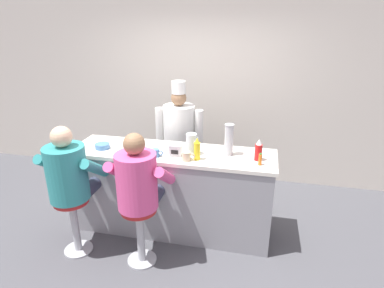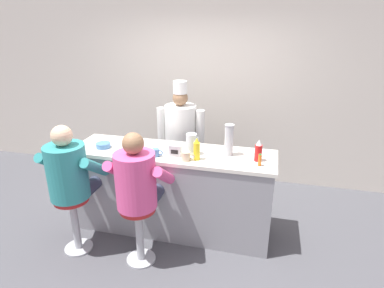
% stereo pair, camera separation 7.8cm
% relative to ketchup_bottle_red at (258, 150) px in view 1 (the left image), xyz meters
% --- Properties ---
extents(ground_plane, '(20.00, 20.00, 0.00)m').
position_rel_ketchup_bottle_red_xyz_m(ground_plane, '(-0.94, -0.29, -1.11)').
color(ground_plane, '#4C4C51').
extents(wall_back, '(10.00, 0.06, 2.70)m').
position_rel_ketchup_bottle_red_xyz_m(wall_back, '(-0.94, 1.61, 0.24)').
color(wall_back, beige).
rests_on(wall_back, ground_plane).
extents(diner_counter, '(2.30, 0.64, 1.01)m').
position_rel_ketchup_bottle_red_xyz_m(diner_counter, '(-0.94, 0.03, -0.61)').
color(diner_counter, gray).
rests_on(diner_counter, ground_plane).
extents(ketchup_bottle_red, '(0.08, 0.08, 0.23)m').
position_rel_ketchup_bottle_red_xyz_m(ketchup_bottle_red, '(0.00, 0.00, 0.00)').
color(ketchup_bottle_red, red).
rests_on(ketchup_bottle_red, diner_counter).
extents(mustard_bottle_yellow, '(0.07, 0.07, 0.24)m').
position_rel_ketchup_bottle_red_xyz_m(mustard_bottle_yellow, '(-0.62, -0.12, 0.00)').
color(mustard_bottle_yellow, yellow).
rests_on(mustard_bottle_yellow, diner_counter).
extents(hot_sauce_bottle_orange, '(0.03, 0.03, 0.13)m').
position_rel_ketchup_bottle_red_xyz_m(hot_sauce_bottle_orange, '(0.02, -0.12, -0.05)').
color(hot_sauce_bottle_orange, orange).
rests_on(hot_sauce_bottle_orange, diner_counter).
extents(water_pitcher_clear, '(0.13, 0.12, 0.23)m').
position_rel_ketchup_bottle_red_xyz_m(water_pitcher_clear, '(-0.71, 0.00, 0.01)').
color(water_pitcher_clear, silver).
rests_on(water_pitcher_clear, diner_counter).
extents(breakfast_plate, '(0.27, 0.27, 0.05)m').
position_rel_ketchup_bottle_red_xyz_m(breakfast_plate, '(-1.41, -0.17, -0.09)').
color(breakfast_plate, white).
rests_on(breakfast_plate, diner_counter).
extents(cereal_bowl, '(0.16, 0.16, 0.06)m').
position_rel_ketchup_bottle_red_xyz_m(cereal_bowl, '(-1.74, -0.05, -0.08)').
color(cereal_bowl, '#4C7FB7').
rests_on(cereal_bowl, diner_counter).
extents(coffee_mug_blue, '(0.13, 0.08, 0.08)m').
position_rel_ketchup_bottle_red_xyz_m(coffee_mug_blue, '(-1.07, -0.15, -0.07)').
color(coffee_mug_blue, '#4C7AB2').
rests_on(coffee_mug_blue, diner_counter).
extents(coffee_mug_tan, '(0.14, 0.09, 0.09)m').
position_rel_ketchup_bottle_red_xyz_m(coffee_mug_tan, '(-0.72, -0.17, -0.06)').
color(coffee_mug_tan, beige).
rests_on(coffee_mug_tan, diner_counter).
extents(cup_stack_steel, '(0.10, 0.10, 0.35)m').
position_rel_ketchup_bottle_red_xyz_m(cup_stack_steel, '(-0.32, 0.08, 0.07)').
color(cup_stack_steel, '#B7BABF').
rests_on(cup_stack_steel, diner_counter).
extents(napkin_dispenser_chrome, '(0.13, 0.08, 0.12)m').
position_rel_ketchup_bottle_red_xyz_m(napkin_dispenser_chrome, '(-0.87, -0.09, -0.05)').
color(napkin_dispenser_chrome, silver).
rests_on(napkin_dispenser_chrome, diner_counter).
extents(diner_seated_teal, '(0.61, 0.60, 1.44)m').
position_rel_ketchup_bottle_red_xyz_m(diner_seated_teal, '(-1.85, -0.57, -0.22)').
color(diner_seated_teal, '#B2B5BA').
rests_on(diner_seated_teal, ground_plane).
extents(diner_seated_pink, '(0.60, 0.59, 1.42)m').
position_rel_ketchup_bottle_red_xyz_m(diner_seated_pink, '(-1.11, -0.57, -0.23)').
color(diner_seated_pink, '#B2B5BA').
rests_on(diner_seated_pink, ground_plane).
extents(cook_in_whites_near, '(0.65, 0.42, 1.66)m').
position_rel_ketchup_bottle_red_xyz_m(cook_in_whites_near, '(-1.05, 0.76, -0.20)').
color(cook_in_whites_near, '#232328').
rests_on(cook_in_whites_near, ground_plane).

